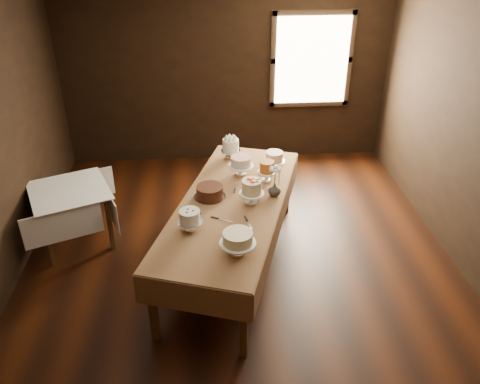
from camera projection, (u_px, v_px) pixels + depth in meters
name	position (u px, v px, depth m)	size (l,w,h in m)	color
floor	(241.00, 273.00, 5.54)	(5.00, 6.00, 0.01)	black
ceiling	(242.00, 16.00, 4.13)	(5.00, 6.00, 0.01)	beige
wall_back	(226.00, 74.00, 7.41)	(5.00, 0.02, 2.80)	black
window	(312.00, 61.00, 7.35)	(1.10, 0.05, 1.30)	#FFEABF
display_table	(232.00, 207.00, 5.29)	(1.85, 2.93, 0.85)	#452D16
side_table	(70.00, 196.00, 5.74)	(1.14, 1.14, 0.74)	#452D16
cake_meringue	(231.00, 149.00, 6.13)	(0.28, 0.28, 0.26)	silver
cake_speckled	(274.00, 157.00, 6.06)	(0.30, 0.30, 0.13)	white
cake_lattice	(241.00, 166.00, 5.75)	(0.30, 0.30, 0.23)	white
cake_caramel	(267.00, 172.00, 5.61)	(0.22, 0.22, 0.26)	white
cake_chocolate	(210.00, 192.00, 5.30)	(0.40, 0.40, 0.14)	silver
cake_flowers	(252.00, 193.00, 5.18)	(0.27, 0.27, 0.28)	white
cake_swirl	(190.00, 221.00, 4.74)	(0.28, 0.28, 0.24)	silver
cake_cream	(238.00, 244.00, 4.42)	(0.39, 0.39, 0.24)	white
cake_server_a	(226.00, 220.00, 4.94)	(0.24, 0.03, 0.01)	silver
cake_server_b	(250.00, 225.00, 4.86)	(0.24, 0.03, 0.01)	silver
cake_server_c	(236.00, 186.00, 5.55)	(0.24, 0.03, 0.01)	silver
cake_server_d	(265.00, 189.00, 5.48)	(0.24, 0.03, 0.01)	silver
cake_server_e	(196.00, 212.00, 5.07)	(0.24, 0.03, 0.01)	silver
flower_vase	(275.00, 190.00, 5.34)	(0.14, 0.14, 0.15)	#2D2823
flower_bouquet	(275.00, 174.00, 5.24)	(0.14, 0.14, 0.20)	white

